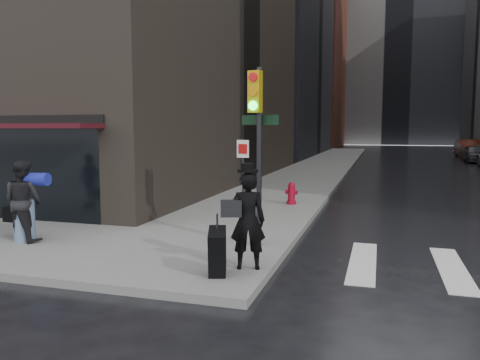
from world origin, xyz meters
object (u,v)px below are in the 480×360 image
at_px(man_overcoat, 242,225).
at_px(traffic_light, 256,132).
at_px(parked_car_5, 469,149).
at_px(man_jeans, 23,201).
at_px(parked_car_4, 475,154).
at_px(fire_hydrant, 291,194).

relative_size(man_overcoat, traffic_light, 0.51).
xyz_separation_m(traffic_light, parked_car_5, (10.08, 36.97, -1.69)).
bearing_deg(parked_car_5, man_jeans, -113.26).
height_order(man_jeans, parked_car_4, man_jeans).
relative_size(parked_car_4, parked_car_5, 0.79).
bearing_deg(parked_car_5, traffic_light, -106.94).
relative_size(man_jeans, parked_car_4, 0.45).
distance_m(fire_hydrant, parked_car_4, 27.15).
bearing_deg(man_jeans, parked_car_5, -106.57).
bearing_deg(traffic_light, man_overcoat, -72.44).
distance_m(man_overcoat, man_jeans, 5.17).
xyz_separation_m(man_jeans, fire_hydrant, (4.64, 6.64, -0.57)).
height_order(fire_hydrant, parked_car_4, parked_car_4).
bearing_deg(man_jeans, man_overcoat, 177.43).
bearing_deg(fire_hydrant, man_overcoat, -86.27).
height_order(man_overcoat, parked_car_4, man_overcoat).
xyz_separation_m(man_overcoat, fire_hydrant, (-0.48, 7.32, -0.46)).
xyz_separation_m(man_overcoat, traffic_light, (-0.19, 1.67, 1.58)).
bearing_deg(traffic_light, parked_car_4, 83.98).
relative_size(man_overcoat, parked_car_4, 0.48).
height_order(traffic_light, parked_car_5, traffic_light).
distance_m(traffic_light, parked_car_4, 32.44).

